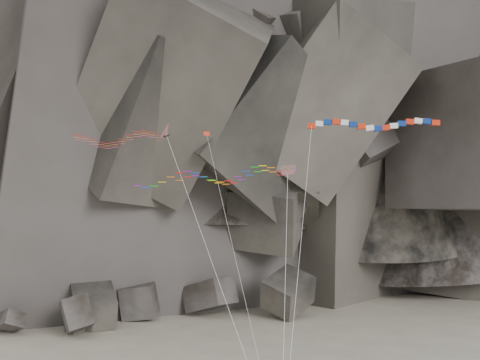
{
  "coord_description": "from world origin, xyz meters",
  "views": [
    {
      "loc": [
        -4.01,
        -43.24,
        18.01
      ],
      "look_at": [
        -0.27,
        6.0,
        19.73
      ],
      "focal_mm": 40.0,
      "sensor_mm": 36.0,
      "label": 1
    }
  ],
  "objects": [
    {
      "name": "headland",
      "position": [
        0.0,
        70.0,
        42.0
      ],
      "size": [
        110.0,
        70.0,
        84.0
      ],
      "primitive_type": null,
      "color": "#4F4941",
      "rests_on": "ground"
    },
    {
      "name": "boulder_field",
      "position": [
        -11.58,
        35.21,
        2.07
      ],
      "size": [
        49.84,
        18.74,
        7.86
      ],
      "color": "#47423F",
      "rests_on": "ground"
    },
    {
      "name": "delta_kite",
      "position": [
        -11.58,
        5.68,
        23.46
      ],
      "size": [
        16.87,
        16.33,
        23.31
      ],
      "rotation": [
        0.0,
        0.0,
        -0.33
      ],
      "color": "red",
      "rests_on": "ground"
    },
    {
      "name": "banner_kite",
      "position": [
        11.23,
        2.73,
        24.48
      ],
      "size": [
        15.86,
        13.36,
        23.41
      ],
      "rotation": [
        0.0,
        0.0,
        -0.16
      ],
      "color": "red",
      "rests_on": "ground"
    },
    {
      "name": "parafoil_kite",
      "position": [
        -3.46,
        2.69,
        19.89
      ],
      "size": [
        14.38,
        12.4,
        19.19
      ],
      "rotation": [
        0.0,
        0.0,
        -0.32
      ],
      "color": "#D0960B",
      "rests_on": "ground"
    },
    {
      "name": "pennant_kite",
      "position": [
        -2.3,
        0.44,
        18.3
      ],
      "size": [
        4.89,
        12.94,
        22.17
      ],
      "rotation": [
        0.0,
        0.0,
        0.18
      ],
      "color": "red",
      "rests_on": "ground"
    }
  ]
}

